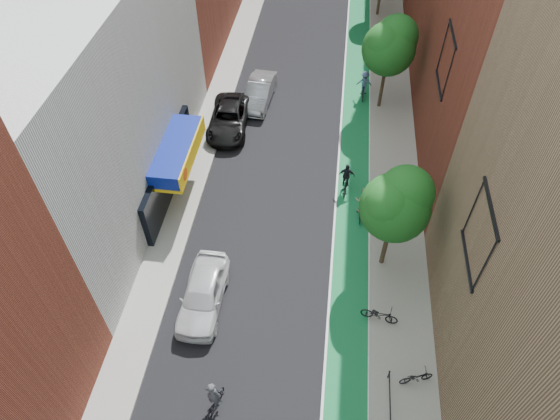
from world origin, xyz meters
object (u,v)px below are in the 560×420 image
(parked_car_white, at_px, (203,294))
(parked_car_black, at_px, (229,119))
(cyclist_lane_far, at_px, (364,86))
(cyclist_lead, at_px, (214,400))
(cyclist_lane_near, at_px, (362,205))
(cyclist_lane_mid, at_px, (346,181))
(parked_car_silver, at_px, (259,92))

(parked_car_white, height_order, parked_car_black, parked_car_white)
(parked_car_white, height_order, cyclist_lane_far, cyclist_lane_far)
(parked_car_black, xyz_separation_m, cyclist_lead, (3.06, -18.94, -0.04))
(cyclist_lane_near, height_order, cyclist_lane_far, cyclist_lane_near)
(cyclist_lead, xyz_separation_m, cyclist_lane_mid, (5.04, 13.85, -0.00))
(cyclist_lane_far, bearing_deg, cyclist_lane_near, 91.23)
(parked_car_black, bearing_deg, cyclist_lane_far, 25.63)
(cyclist_lane_near, bearing_deg, parked_car_black, -34.95)
(parked_car_silver, distance_m, cyclist_lane_far, 7.61)
(parked_car_silver, xyz_separation_m, cyclist_lead, (1.46, -22.20, -0.07))
(cyclist_lead, height_order, cyclist_lane_far, cyclist_lead)
(parked_car_white, distance_m, cyclist_lead, 5.28)
(parked_car_black, xyz_separation_m, cyclist_lane_near, (9.04, -7.05, 0.13))
(cyclist_lane_far, bearing_deg, parked_car_white, 69.16)
(cyclist_lead, distance_m, cyclist_lane_mid, 14.74)
(cyclist_lane_near, bearing_deg, cyclist_lane_far, -87.01)
(parked_car_silver, xyz_separation_m, cyclist_lane_far, (7.45, 1.58, 0.10))
(cyclist_lane_far, bearing_deg, parked_car_silver, 13.20)
(parked_car_white, bearing_deg, cyclist_lane_far, 68.02)
(cyclist_lane_near, bearing_deg, cyclist_lead, 66.27)
(parked_car_silver, relative_size, cyclist_lane_far, 2.40)
(cyclist_lane_near, bearing_deg, cyclist_lane_mid, -61.19)
(cyclist_lead, height_order, cyclist_lane_mid, cyclist_lead)
(cyclist_lead, bearing_deg, parked_car_black, -66.09)
(cyclist_lane_near, xyz_separation_m, cyclist_lane_mid, (-0.95, 1.96, -0.17))
(cyclist_lead, bearing_deg, cyclist_lane_mid, -95.24)
(parked_car_white, xyz_separation_m, cyclist_lead, (1.62, -5.02, -0.10))
(parked_car_silver, bearing_deg, cyclist_lead, -81.80)
(parked_car_black, bearing_deg, parked_car_silver, 61.42)
(parked_car_black, height_order, cyclist_lead, cyclist_lead)
(cyclist_lane_mid, bearing_deg, cyclist_lane_far, -92.60)
(parked_car_white, distance_m, parked_car_black, 14.00)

